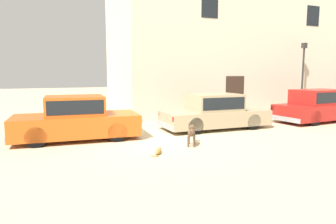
% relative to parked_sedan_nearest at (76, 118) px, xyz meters
% --- Properties ---
extents(ground_plane, '(80.00, 80.00, 0.00)m').
position_rel_parked_sedan_nearest_xyz_m(ground_plane, '(2.47, -1.08, -0.73)').
color(ground_plane, '#CCB78E').
extents(parked_sedan_nearest, '(4.34, 2.05, 1.48)m').
position_rel_parked_sedan_nearest_xyz_m(parked_sedan_nearest, '(0.00, 0.00, 0.00)').
color(parked_sedan_nearest, '#D15619').
rests_on(parked_sedan_nearest, ground_plane).
extents(parked_sedan_second, '(4.48, 1.75, 1.42)m').
position_rel_parked_sedan_nearest_xyz_m(parked_sedan_second, '(5.41, -0.01, -0.03)').
color(parked_sedan_second, tan).
rests_on(parked_sedan_second, ground_plane).
extents(parked_sedan_third, '(4.91, 2.07, 1.49)m').
position_rel_parked_sedan_nearest_xyz_m(parked_sedan_third, '(10.98, -0.18, 0.02)').
color(parked_sedan_third, '#AD1E19').
rests_on(parked_sedan_third, ground_plane).
extents(apartment_block, '(15.64, 5.99, 8.08)m').
position_rel_parked_sedan_nearest_xyz_m(apartment_block, '(10.53, 5.67, 3.31)').
color(apartment_block, beige).
rests_on(apartment_block, ground_plane).
extents(stray_dog_spotted, '(0.54, 0.88, 0.63)m').
position_rel_parked_sedan_nearest_xyz_m(stray_dog_spotted, '(3.24, -2.27, -0.32)').
color(stray_dog_spotted, brown).
rests_on(stray_dog_spotted, ground_plane).
extents(stray_cat, '(0.46, 0.58, 0.15)m').
position_rel_parked_sedan_nearest_xyz_m(stray_cat, '(1.92, -2.84, -0.66)').
color(stray_cat, '#B77F3D').
rests_on(stray_cat, ground_plane).
extents(street_lamp, '(0.22, 0.22, 3.87)m').
position_rel_parked_sedan_nearest_xyz_m(street_lamp, '(12.11, 2.06, 1.74)').
color(street_lamp, '#2D2B28').
rests_on(street_lamp, ground_plane).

